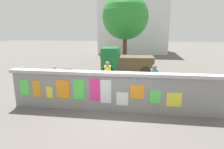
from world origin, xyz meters
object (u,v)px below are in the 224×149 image
object	(u,v)px
bicycle_near	(76,87)
person_bystander	(108,74)
auto_rickshaw_truck	(125,61)
person_walking	(154,78)
motorcycle	(64,75)
tree_roadside	(125,17)
bicycle_far	(129,81)

from	to	relation	value
bicycle_near	person_bystander	bearing A→B (deg)	16.43
auto_rickshaw_truck	person_walking	world-z (taller)	auto_rickshaw_truck
motorcycle	bicycle_near	distance (m)	2.46
auto_rickshaw_truck	person_walking	xyz separation A→B (m)	(1.72, -4.89, 0.09)
tree_roadside	motorcycle	bearing A→B (deg)	-113.10
auto_rickshaw_truck	person_bystander	distance (m)	4.39
bicycle_near	person_walking	bearing A→B (deg)	-1.38
bicycle_far	bicycle_near	bearing A→B (deg)	-150.35
bicycle_far	auto_rickshaw_truck	bearing A→B (deg)	98.72
person_walking	person_bystander	size ratio (longest dim) A/B	1.00
bicycle_far	person_bystander	bearing A→B (deg)	-135.93
person_walking	bicycle_far	bearing A→B (deg)	128.43
auto_rickshaw_truck	bicycle_far	world-z (taller)	auto_rickshaw_truck
person_walking	tree_roadside	bearing A→B (deg)	102.43
bicycle_far	tree_roadside	bearing A→B (deg)	96.19
auto_rickshaw_truck	motorcycle	distance (m)	4.40
auto_rickshaw_truck	motorcycle	size ratio (longest dim) A/B	1.93
auto_rickshaw_truck	person_bystander	world-z (taller)	auto_rickshaw_truck
bicycle_near	tree_roadside	size ratio (longest dim) A/B	0.27
bicycle_near	person_bystander	world-z (taller)	person_bystander
bicycle_near	person_walking	size ratio (longest dim) A/B	1.05
motorcycle	bicycle_far	bearing A→B (deg)	-8.68
auto_rickshaw_truck	person_bystander	size ratio (longest dim) A/B	2.26
person_walking	person_bystander	xyz separation A→B (m)	(-2.23, 0.53, 0.00)
person_bystander	bicycle_near	bearing A→B (deg)	-163.57
motorcycle	bicycle_near	world-z (taller)	bicycle_near
motorcycle	person_bystander	world-z (taller)	person_bystander
bicycle_far	person_walking	size ratio (longest dim) A/B	1.06
motorcycle	person_walking	distance (m)	5.55
bicycle_far	person_walking	world-z (taller)	person_walking
bicycle_far	tree_roadside	xyz separation A→B (m)	(-0.84, 7.77, 3.76)
bicycle_near	auto_rickshaw_truck	bearing A→B (deg)	67.43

